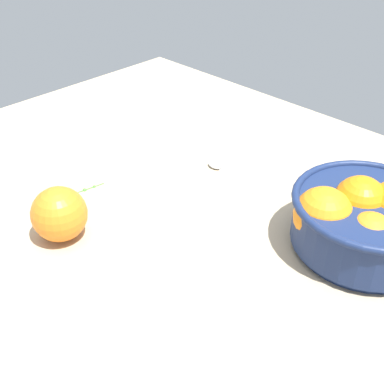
# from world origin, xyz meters

# --- Properties ---
(ground_plane) EXTENTS (1.24, 1.05, 0.03)m
(ground_plane) POSITION_xyz_m (0.00, 0.00, -0.01)
(ground_plane) COLOR tan
(fruit_bowl) EXTENTS (0.23, 0.23, 0.11)m
(fruit_bowl) POSITION_xyz_m (0.25, 0.15, 0.05)
(fruit_bowl) COLOR navy
(fruit_bowl) RESTS_ON ground_plane
(loose_orange_1) EXTENTS (0.09, 0.09, 0.09)m
(loose_orange_1) POSITION_xyz_m (-0.10, -0.15, 0.04)
(loose_orange_1) COLOR orange
(loose_orange_1) RESTS_ON ground_plane
(spoon) EXTENTS (0.14, 0.03, 0.01)m
(spoon) POSITION_xyz_m (-0.05, 0.17, 0.00)
(spoon) COLOR silver
(spoon) RESTS_ON ground_plane
(herb_sprig_0) EXTENTS (0.02, 0.08, 0.01)m
(herb_sprig_0) POSITION_xyz_m (-0.19, -0.05, 0.00)
(herb_sprig_0) COLOR #488E36
(herb_sprig_0) RESTS_ON ground_plane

